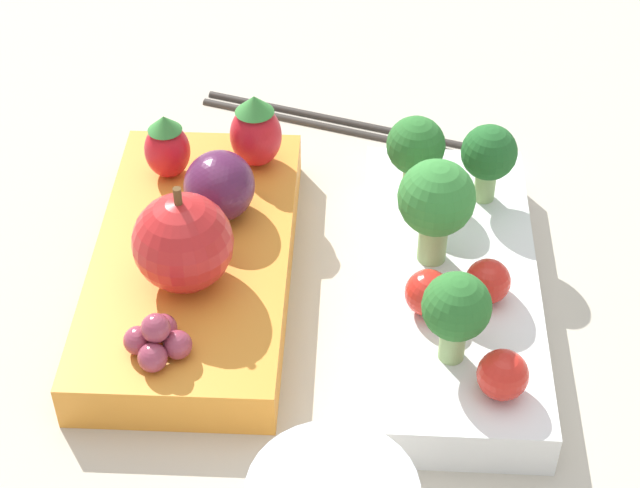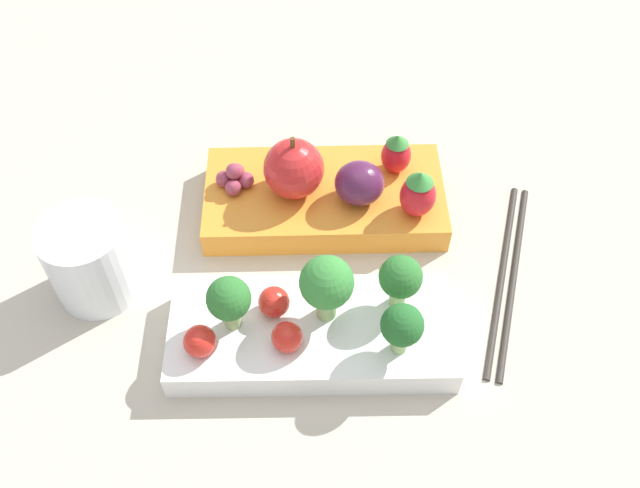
{
  "view_description": "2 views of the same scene",
  "coord_description": "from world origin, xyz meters",
  "views": [
    {
      "loc": [
        0.43,
        0.06,
        0.43
      ],
      "look_at": [
        -0.0,
        -0.0,
        0.04
      ],
      "focal_mm": 60.0,
      "sensor_mm": 36.0,
      "label": 1
    },
    {
      "loc": [
        -0.03,
        0.36,
        0.51
      ],
      "look_at": [
        -0.0,
        -0.0,
        0.04
      ],
      "focal_mm": 40.0,
      "sensor_mm": 36.0,
      "label": 2
    }
  ],
  "objects": [
    {
      "name": "ground_plane",
      "position": [
        0.0,
        0.0,
        0.0
      ],
      "size": [
        4.0,
        4.0,
        0.0
      ],
      "primitive_type": "plane",
      "color": "#BCB29E"
    },
    {
      "name": "bento_box_savoury",
      "position": [
        -0.0,
        0.07,
        0.01
      ],
      "size": [
        0.23,
        0.12,
        0.03
      ],
      "color": "white",
      "rests_on": "ground_plane"
    },
    {
      "name": "bento_box_fruit",
      "position": [
        -0.0,
        -0.08,
        0.01
      ],
      "size": [
        0.23,
        0.13,
        0.03
      ],
      "color": "orange",
      "rests_on": "ground_plane"
    },
    {
      "name": "broccoli_floret_0",
      "position": [
        0.06,
        0.07,
        0.06
      ],
      "size": [
        0.03,
        0.03,
        0.05
      ],
      "color": "#93B770",
      "rests_on": "bento_box_savoury"
    },
    {
      "name": "broccoli_floret_1",
      "position": [
        -0.01,
        0.06,
        0.07
      ],
      "size": [
        0.04,
        0.04,
        0.06
      ],
      "color": "#93B770",
      "rests_on": "bento_box_savoury"
    },
    {
      "name": "broccoli_floret_2",
      "position": [
        -0.07,
        0.09,
        0.06
      ],
      "size": [
        0.03,
        0.03,
        0.05
      ],
      "color": "#93B770",
      "rests_on": "bento_box_savoury"
    },
    {
      "name": "broccoli_floret_3",
      "position": [
        -0.07,
        0.04,
        0.06
      ],
      "size": [
        0.03,
        0.03,
        0.05
      ],
      "color": "#93B770",
      "rests_on": "bento_box_savoury"
    },
    {
      "name": "cherry_tomato_0",
      "position": [
        0.08,
        0.1,
        0.04
      ],
      "size": [
        0.03,
        0.03,
        0.03
      ],
      "color": "red",
      "rests_on": "bento_box_savoury"
    },
    {
      "name": "cherry_tomato_1",
      "position": [
        0.03,
        0.06,
        0.04
      ],
      "size": [
        0.02,
        0.02,
        0.02
      ],
      "color": "red",
      "rests_on": "bento_box_savoury"
    },
    {
      "name": "cherry_tomato_2",
      "position": [
        0.02,
        0.09,
        0.04
      ],
      "size": [
        0.02,
        0.02,
        0.02
      ],
      "color": "red",
      "rests_on": "bento_box_savoury"
    },
    {
      "name": "apple",
      "position": [
        0.03,
        -0.07,
        0.05
      ],
      "size": [
        0.05,
        0.05,
        0.06
      ],
      "color": "red",
      "rests_on": "bento_box_fruit"
    },
    {
      "name": "strawberry_0",
      "position": [
        -0.08,
        -0.05,
        0.05
      ],
      "size": [
        0.03,
        0.03,
        0.05
      ],
      "color": "red",
      "rests_on": "bento_box_fruit"
    },
    {
      "name": "strawberry_1",
      "position": [
        -0.06,
        -0.1,
        0.05
      ],
      "size": [
        0.03,
        0.03,
        0.04
      ],
      "color": "red",
      "rests_on": "bento_box_fruit"
    },
    {
      "name": "plum",
      "position": [
        -0.03,
        -0.07,
        0.05
      ],
      "size": [
        0.04,
        0.04,
        0.04
      ],
      "color": "#511E42",
      "rests_on": "bento_box_fruit"
    },
    {
      "name": "grape_cluster",
      "position": [
        0.08,
        -0.07,
        0.04
      ],
      "size": [
        0.04,
        0.04,
        0.03
      ],
      "color": "#93384C",
      "rests_on": "bento_box_fruit"
    },
    {
      "name": "chopsticks_pair",
      "position": [
        -0.16,
        -0.01,
        0.0
      ],
      "size": [
        0.06,
        0.21,
        0.01
      ],
      "color": "#332D28",
      "rests_on": "ground_plane"
    }
  ]
}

